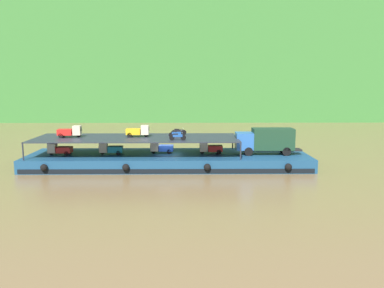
{
  "coord_description": "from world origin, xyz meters",
  "views": [
    {
      "loc": [
        2.25,
        -46.29,
        9.94
      ],
      "look_at": [
        2.82,
        0.0,
        2.7
      ],
      "focal_mm": 36.72,
      "sensor_mm": 36.0,
      "label": 1
    }
  ],
  "objects": [
    {
      "name": "motorcycle_upper_centre",
      "position": [
        0.97,
        0.0,
        3.93
      ],
      "size": [
        1.9,
        0.55,
        0.87
      ],
      "color": "black",
      "rests_on": "cargo_rack"
    },
    {
      "name": "mini_truck_lower_mid",
      "position": [
        -0.86,
        0.54,
        2.19
      ],
      "size": [
        2.77,
        1.26,
        1.38
      ],
      "color": "#1E47B7",
      "rests_on": "cargo_barge"
    },
    {
      "name": "mini_truck_upper_stern",
      "position": [
        -11.72,
        0.26,
        4.19
      ],
      "size": [
        2.78,
        1.26,
        1.38
      ],
      "color": "red",
      "rests_on": "cargo_rack"
    },
    {
      "name": "motorcycle_upper_port",
      "position": [
        1.15,
        -2.34,
        3.93
      ],
      "size": [
        1.9,
        0.55,
        0.87
      ],
      "color": "black",
      "rests_on": "cargo_rack"
    },
    {
      "name": "mini_truck_lower_aft",
      "position": [
        -6.86,
        -0.25,
        2.19
      ],
      "size": [
        2.77,
        1.26,
        1.38
      ],
      "color": "teal",
      "rests_on": "cargo_barge"
    },
    {
      "name": "motorcycle_upper_stbd",
      "position": [
        1.18,
        2.34,
        3.93
      ],
      "size": [
        1.9,
        0.55,
        0.87
      ],
      "color": "black",
      "rests_on": "cargo_rack"
    },
    {
      "name": "hillside_far_bank",
      "position": [
        0.0,
        69.0,
        19.34
      ],
      "size": [
        148.74,
        36.45,
        34.34
      ],
      "color": "#387533",
      "rests_on": "ground"
    },
    {
      "name": "mini_truck_upper_mid",
      "position": [
        -3.67,
        0.62,
        4.19
      ],
      "size": [
        2.75,
        1.21,
        1.38
      ],
      "color": "gold",
      "rests_on": "cargo_rack"
    },
    {
      "name": "cargo_rack",
      "position": [
        -3.8,
        0.0,
        3.44
      ],
      "size": [
        24.04,
        7.8,
        2.0
      ],
      "color": "#232833",
      "rests_on": "cargo_barge"
    },
    {
      "name": "covered_lorry",
      "position": [
        11.64,
        -0.31,
        3.19
      ],
      "size": [
        7.87,
        2.34,
        3.1
      ],
      "color": "#285BA3",
      "rests_on": "cargo_barge"
    },
    {
      "name": "cargo_barge",
      "position": [
        -0.0,
        -0.03,
        0.75
      ],
      "size": [
        33.24,
        9.23,
        1.5
      ],
      "color": "navy",
      "rests_on": "ground"
    },
    {
      "name": "ground_plane",
      "position": [
        0.0,
        0.0,
        0.0
      ],
      "size": [
        400.0,
        400.0,
        0.0
      ],
      "primitive_type": "plane",
      "color": "brown"
    },
    {
      "name": "mini_truck_lower_stern",
      "position": [
        -12.81,
        -0.52,
        2.19
      ],
      "size": [
        2.76,
        1.24,
        1.38
      ],
      "color": "red",
      "rests_on": "cargo_barge"
    },
    {
      "name": "mini_truck_lower_fore",
      "position": [
        5.05,
        0.21,
        2.19
      ],
      "size": [
        2.76,
        1.23,
        1.38
      ],
      "color": "red",
      "rests_on": "cargo_barge"
    }
  ]
}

